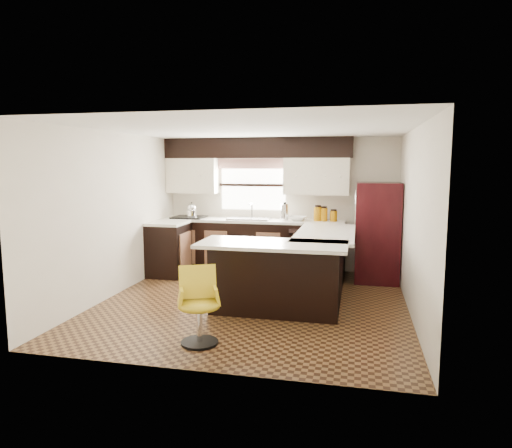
% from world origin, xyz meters
% --- Properties ---
extents(floor, '(4.40, 4.40, 0.00)m').
position_xyz_m(floor, '(0.00, 0.00, 0.00)').
color(floor, '#49301A').
rests_on(floor, ground).
extents(ceiling, '(4.40, 4.40, 0.00)m').
position_xyz_m(ceiling, '(0.00, 0.00, 2.40)').
color(ceiling, silver).
rests_on(ceiling, wall_back).
extents(wall_back, '(4.40, 0.00, 4.40)m').
position_xyz_m(wall_back, '(0.00, 2.20, 1.20)').
color(wall_back, beige).
rests_on(wall_back, floor).
extents(wall_front, '(4.40, 0.00, 4.40)m').
position_xyz_m(wall_front, '(0.00, -2.20, 1.20)').
color(wall_front, beige).
rests_on(wall_front, floor).
extents(wall_left, '(0.00, 4.40, 4.40)m').
position_xyz_m(wall_left, '(-2.10, 0.00, 1.20)').
color(wall_left, beige).
rests_on(wall_left, floor).
extents(wall_right, '(0.00, 4.40, 4.40)m').
position_xyz_m(wall_right, '(2.10, 0.00, 1.20)').
color(wall_right, beige).
rests_on(wall_right, floor).
extents(base_cab_back, '(3.30, 0.60, 0.90)m').
position_xyz_m(base_cab_back, '(-0.45, 1.90, 0.45)').
color(base_cab_back, black).
rests_on(base_cab_back, floor).
extents(base_cab_left, '(0.60, 0.70, 0.90)m').
position_xyz_m(base_cab_left, '(-1.80, 1.25, 0.45)').
color(base_cab_left, black).
rests_on(base_cab_left, floor).
extents(counter_back, '(3.30, 0.60, 0.04)m').
position_xyz_m(counter_back, '(-0.45, 1.90, 0.92)').
color(counter_back, silver).
rests_on(counter_back, base_cab_back).
extents(counter_left, '(0.60, 0.70, 0.04)m').
position_xyz_m(counter_left, '(-1.80, 1.25, 0.92)').
color(counter_left, silver).
rests_on(counter_left, base_cab_left).
extents(soffit, '(3.40, 0.35, 0.36)m').
position_xyz_m(soffit, '(-0.40, 2.03, 2.22)').
color(soffit, black).
rests_on(soffit, wall_back).
extents(upper_cab_left, '(0.94, 0.35, 0.64)m').
position_xyz_m(upper_cab_left, '(-1.62, 2.03, 1.72)').
color(upper_cab_left, beige).
rests_on(upper_cab_left, wall_back).
extents(upper_cab_right, '(1.14, 0.35, 0.64)m').
position_xyz_m(upper_cab_right, '(0.68, 2.03, 1.72)').
color(upper_cab_right, beige).
rests_on(upper_cab_right, wall_back).
extents(window_pane, '(1.20, 0.02, 0.90)m').
position_xyz_m(window_pane, '(-0.50, 2.18, 1.55)').
color(window_pane, white).
rests_on(window_pane, wall_back).
extents(valance, '(1.30, 0.06, 0.18)m').
position_xyz_m(valance, '(-0.50, 2.14, 1.94)').
color(valance, '#D19B93').
rests_on(valance, wall_back).
extents(sink, '(0.75, 0.45, 0.03)m').
position_xyz_m(sink, '(-0.50, 1.88, 0.96)').
color(sink, '#B2B2B7').
rests_on(sink, counter_back).
extents(dishwasher, '(0.58, 0.03, 0.78)m').
position_xyz_m(dishwasher, '(0.55, 1.61, 0.43)').
color(dishwasher, black).
rests_on(dishwasher, floor).
extents(cooktop, '(0.58, 0.50, 0.02)m').
position_xyz_m(cooktop, '(-1.65, 1.88, 0.96)').
color(cooktop, black).
rests_on(cooktop, counter_back).
extents(peninsula_long, '(0.60, 1.95, 0.90)m').
position_xyz_m(peninsula_long, '(0.90, 0.62, 0.45)').
color(peninsula_long, black).
rests_on(peninsula_long, floor).
extents(peninsula_return, '(1.65, 0.60, 0.90)m').
position_xyz_m(peninsula_return, '(0.38, -0.35, 0.45)').
color(peninsula_return, black).
rests_on(peninsula_return, floor).
extents(counter_pen_long, '(0.84, 1.95, 0.04)m').
position_xyz_m(counter_pen_long, '(0.95, 0.62, 0.92)').
color(counter_pen_long, silver).
rests_on(counter_pen_long, peninsula_long).
extents(counter_pen_return, '(1.89, 0.84, 0.04)m').
position_xyz_m(counter_pen_return, '(0.35, -0.44, 0.92)').
color(counter_pen_return, silver).
rests_on(counter_pen_return, peninsula_return).
extents(refrigerator, '(0.70, 0.67, 1.64)m').
position_xyz_m(refrigerator, '(1.73, 1.61, 0.82)').
color(refrigerator, black).
rests_on(refrigerator, floor).
extents(bar_chair, '(0.59, 0.59, 0.83)m').
position_xyz_m(bar_chair, '(-0.23, -1.57, 0.42)').
color(bar_chair, gold).
rests_on(bar_chair, floor).
extents(kettle, '(0.20, 0.20, 0.27)m').
position_xyz_m(kettle, '(-1.60, 1.88, 1.10)').
color(kettle, silver).
rests_on(kettle, cooktop).
extents(percolator, '(0.14, 0.14, 0.29)m').
position_xyz_m(percolator, '(0.14, 1.90, 1.09)').
color(percolator, silver).
rests_on(percolator, counter_back).
extents(mixing_bowl, '(0.36, 0.36, 0.08)m').
position_xyz_m(mixing_bowl, '(0.38, 1.90, 0.98)').
color(mixing_bowl, white).
rests_on(mixing_bowl, counter_back).
extents(canister_large, '(0.14, 0.14, 0.25)m').
position_xyz_m(canister_large, '(0.72, 1.92, 1.07)').
color(canister_large, '#976004').
rests_on(canister_large, counter_back).
extents(canister_med, '(0.12, 0.12, 0.23)m').
position_xyz_m(canister_med, '(0.83, 1.92, 1.06)').
color(canister_med, '#976004').
rests_on(canister_med, counter_back).
extents(canister_small, '(0.13, 0.13, 0.18)m').
position_xyz_m(canister_small, '(0.99, 1.92, 1.04)').
color(canister_small, '#976004').
rests_on(canister_small, counter_back).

